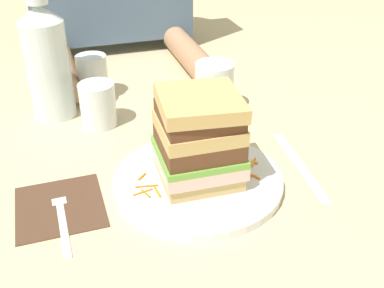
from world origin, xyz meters
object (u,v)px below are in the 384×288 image
water_bottle (47,59)px  empty_tumbler_0 (98,105)px  juice_glass (214,90)px  empty_tumbler_1 (93,76)px  sandwich (199,139)px  fork (61,212)px  knife (302,167)px  main_plate (198,180)px  napkin_dark (60,204)px

water_bottle → empty_tumbler_0: bearing=-40.9°
juice_glass → empty_tumbler_1: 0.25m
sandwich → water_bottle: 0.36m
water_bottle → empty_tumbler_1: size_ratio=2.91×
fork → empty_tumbler_0: size_ratio=2.06×
knife → empty_tumbler_1: empty_tumbler_1 is taller
main_plate → knife: 0.17m
main_plate → fork: bearing=-177.0°
sandwich → napkin_dark: 0.22m
knife → water_bottle: bearing=139.4°
water_bottle → empty_tumbler_1: bearing=36.2°
fork → sandwich: bearing=2.9°
napkin_dark → water_bottle: 0.31m
juice_glass → water_bottle: (-0.30, 0.07, 0.07)m
fork → juice_glass: bearing=37.4°
napkin_dark → juice_glass: bearing=34.7°
juice_glass → empty_tumbler_1: juice_glass is taller
empty_tumbler_1 → main_plate: bearing=-73.5°
napkin_dark → empty_tumbler_1: 0.36m
main_plate → sandwich: bearing=-69.4°
main_plate → empty_tumbler_1: (-0.11, 0.36, 0.04)m
fork → water_bottle: size_ratio=0.65×
napkin_dark → fork: fork is taller
fork → water_bottle: water_bottle is taller
empty_tumbler_0 → empty_tumbler_1: size_ratio=0.92×
juice_glass → water_bottle: bearing=166.2°
main_plate → empty_tumbler_1: size_ratio=2.89×
empty_tumbler_1 → knife: bearing=-53.1°
sandwich → fork: (-0.20, -0.01, -0.07)m
juice_glass → fork: bearing=-142.6°
fork → empty_tumbler_0: (0.09, 0.24, 0.04)m
water_bottle → empty_tumbler_0: (0.08, -0.07, -0.07)m
knife → water_bottle: water_bottle is taller
sandwich → empty_tumbler_0: size_ratio=1.70×
sandwich → empty_tumbler_1: size_ratio=1.57×
sandwich → water_bottle: water_bottle is taller
empty_tumbler_0 → empty_tumbler_1: 0.13m
napkin_dark → empty_tumbler_0: bearing=68.3°
main_plate → fork: (-0.20, -0.01, -0.00)m
water_bottle → empty_tumbler_1: (0.08, 0.06, -0.07)m
main_plate → sandwich: size_ratio=1.84×
water_bottle → empty_tumbler_1: 0.12m
fork → empty_tumbler_1: size_ratio=1.90×
napkin_dark → juice_glass: size_ratio=1.34×
knife → empty_tumbler_1: size_ratio=2.29×
sandwich → juice_glass: 0.25m
water_bottle → napkin_dark: bearing=-92.6°
main_plate → water_bottle: (-0.19, 0.30, 0.11)m
fork → knife: fork is taller
knife → main_plate: bearing=176.9°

